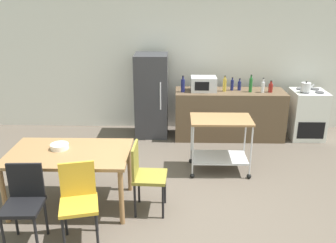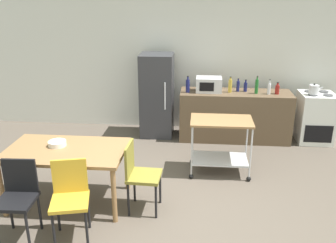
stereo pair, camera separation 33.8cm
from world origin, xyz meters
name	(u,v)px [view 2 (the right image)]	position (x,y,z in m)	size (l,w,h in m)	color
ground_plane	(176,215)	(0.00, 0.00, 0.00)	(12.00, 12.00, 0.00)	brown
back_wall	(188,55)	(0.00, 3.20, 1.45)	(8.40, 0.12, 2.90)	silver
kitchen_counter	(234,116)	(0.90, 2.60, 0.45)	(2.00, 0.64, 0.90)	brown
dining_table	(66,155)	(-1.41, 0.20, 0.67)	(1.50, 0.90, 0.75)	olive
chair_mustard	(70,195)	(-1.13, -0.48, 0.52)	(0.48, 0.48, 0.89)	gold
chair_olive	(139,172)	(-0.47, 0.11, 0.52)	(0.42, 0.42, 0.89)	olive
chair_black	(18,194)	(-1.71, -0.52, 0.52)	(0.42, 0.42, 0.89)	black
stove_oven	(315,118)	(2.35, 2.62, 0.45)	(0.60, 0.61, 0.92)	white
refrigerator	(157,95)	(-0.55, 2.70, 0.78)	(0.60, 0.63, 1.55)	#333338
kitchen_cart	(221,137)	(0.58, 1.21, 0.57)	(0.91, 0.57, 0.85)	olive
bottle_olive_oil	(188,86)	(0.03, 2.51, 1.02)	(0.07, 0.07, 0.30)	navy
microwave	(209,85)	(0.41, 2.60, 1.03)	(0.46, 0.35, 0.26)	silver
bottle_vinegar	(230,86)	(0.79, 2.58, 1.02)	(0.07, 0.07, 0.29)	gold
bottle_hot_sauce	(238,86)	(0.93, 2.65, 1.00)	(0.06, 0.06, 0.24)	navy
bottle_sparkling_water	(245,87)	(1.07, 2.66, 0.99)	(0.06, 0.06, 0.22)	navy
bottle_soy_sauce	(257,86)	(1.25, 2.54, 1.03)	(0.06, 0.06, 0.32)	#1E6628
bottle_wine	(269,88)	(1.46, 2.51, 1.00)	(0.06, 0.06, 0.26)	silver
bottle_sesame_oil	(277,89)	(1.61, 2.53, 0.98)	(0.08, 0.08, 0.21)	maroon
fruit_bowl	(57,143)	(-1.55, 0.29, 0.78)	(0.23, 0.23, 0.06)	white
kettle	(314,89)	(2.23, 2.52, 1.00)	(0.24, 0.17, 0.19)	silver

